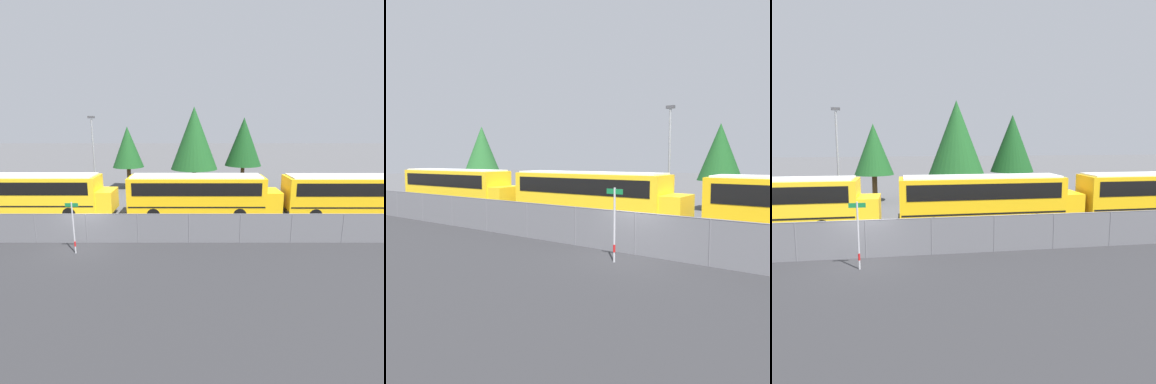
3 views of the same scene
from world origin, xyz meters
TOP-DOWN VIEW (x-y plane):
  - ground_plane at (0.00, 0.00)m, footprint 200.00×200.00m
  - road_strip at (0.00, -6.00)m, footprint 95.09×12.00m
  - fence at (0.00, -0.00)m, footprint 61.16×0.07m
  - school_bus_0 at (-18.20, 4.91)m, footprint 11.53×2.53m
  - school_bus_1 at (-5.72, 5.52)m, footprint 11.53×2.53m
  - street_sign at (-0.14, -1.52)m, footprint 0.70×0.09m
  - light_pole at (-2.91, 11.13)m, footprint 0.60×0.24m
  - tree_0 at (-29.54, 17.30)m, footprint 4.32×4.32m
  - tree_1 at (-0.69, 15.83)m, footprint 3.37×3.37m

SIDE VIEW (x-z plane):
  - ground_plane at x=0.00m, z-range 0.00..0.00m
  - road_strip at x=0.00m, z-range 0.00..0.01m
  - fence at x=0.00m, z-range 0.02..1.83m
  - street_sign at x=-0.14m, z-range 0.09..3.00m
  - school_bus_0 at x=-18.20m, z-range 0.30..3.53m
  - school_bus_1 at x=-5.72m, z-range 0.30..3.53m
  - light_pole at x=-2.91m, z-range 0.38..8.10m
  - tree_1 at x=-0.69m, z-range 1.17..7.94m
  - tree_0 at x=-29.54m, z-range 1.22..9.29m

